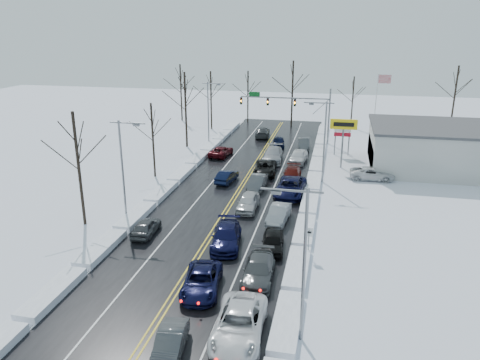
% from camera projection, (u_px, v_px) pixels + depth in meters
% --- Properties ---
extents(ground, '(160.00, 160.00, 0.00)m').
position_uv_depth(ground, '(227.00, 209.00, 44.59)').
color(ground, silver).
rests_on(ground, ground).
extents(road_surface, '(14.00, 84.00, 0.01)m').
position_uv_depth(road_surface, '(232.00, 201.00, 46.45)').
color(road_surface, black).
rests_on(road_surface, ground).
extents(snow_bank_left, '(1.56, 72.00, 0.53)m').
position_uv_depth(snow_bank_left, '(160.00, 196.00, 47.93)').
color(snow_bank_left, white).
rests_on(snow_bank_left, ground).
extents(snow_bank_right, '(1.56, 72.00, 0.53)m').
position_uv_depth(snow_bank_right, '(309.00, 207.00, 44.96)').
color(snow_bank_right, white).
rests_on(snow_bank_right, ground).
extents(traffic_signal_mast, '(13.28, 0.39, 8.00)m').
position_uv_depth(traffic_signal_mast, '(294.00, 105.00, 68.14)').
color(traffic_signal_mast, slate).
rests_on(traffic_signal_mast, ground).
extents(tires_plus_sign, '(3.20, 0.34, 6.00)m').
position_uv_depth(tires_plus_sign, '(344.00, 128.00, 55.78)').
color(tires_plus_sign, slate).
rests_on(tires_plus_sign, ground).
extents(used_vehicles_sign, '(2.20, 0.22, 4.65)m').
position_uv_depth(used_vehicles_sign, '(343.00, 131.00, 61.89)').
color(used_vehicles_sign, slate).
rests_on(used_vehicles_sign, ground).
extents(speed_limit_sign, '(0.55, 0.09, 2.35)m').
position_uv_depth(speed_limit_sign, '(309.00, 237.00, 35.05)').
color(speed_limit_sign, slate).
rests_on(speed_limit_sign, ground).
extents(flagpole, '(1.87, 1.20, 10.00)m').
position_uv_depth(flagpole, '(377.00, 103.00, 67.56)').
color(flagpole, silver).
rests_on(flagpole, ground).
extents(dealership_building, '(20.40, 12.40, 5.30)m').
position_uv_depth(dealership_building, '(457.00, 148.00, 55.75)').
color(dealership_building, beige).
rests_on(dealership_building, ground).
extents(streetlight_se, '(3.20, 0.25, 9.00)m').
position_uv_depth(streetlight_se, '(301.00, 254.00, 24.58)').
color(streetlight_se, slate).
rests_on(streetlight_se, ground).
extents(streetlight_ne, '(3.20, 0.25, 9.00)m').
position_uv_depth(streetlight_ne, '(323.00, 135.00, 50.55)').
color(streetlight_ne, slate).
rests_on(streetlight_ne, ground).
extents(streetlight_sw, '(3.20, 0.25, 9.00)m').
position_uv_depth(streetlight_sw, '(124.00, 162.00, 40.81)').
color(streetlight_sw, slate).
rests_on(streetlight_sw, ground).
extents(streetlight_nw, '(3.20, 0.25, 9.00)m').
position_uv_depth(streetlight_nw, '(209.00, 108.00, 66.79)').
color(streetlight_nw, slate).
rests_on(streetlight_nw, ground).
extents(tree_left_b, '(4.00, 4.00, 10.00)m').
position_uv_depth(tree_left_b, '(76.00, 147.00, 39.05)').
color(tree_left_b, '#2D231C').
rests_on(tree_left_b, ground).
extents(tree_left_c, '(3.40, 3.40, 8.50)m').
position_uv_depth(tree_left_c, '(152.00, 126.00, 52.18)').
color(tree_left_c, '#2D231C').
rests_on(tree_left_c, ground).
extents(tree_left_d, '(4.20, 4.20, 10.50)m').
position_uv_depth(tree_left_d, '(185.00, 95.00, 64.85)').
color(tree_left_d, '#2D231C').
rests_on(tree_left_d, ground).
extents(tree_left_e, '(3.80, 3.80, 9.50)m').
position_uv_depth(tree_left_e, '(211.00, 89.00, 76.13)').
color(tree_left_e, '#2D231C').
rests_on(tree_left_e, ground).
extents(tree_far_a, '(4.00, 4.00, 10.00)m').
position_uv_depth(tree_far_a, '(181.00, 82.00, 82.99)').
color(tree_far_a, '#2D231C').
rests_on(tree_far_a, ground).
extents(tree_far_b, '(3.60, 3.60, 9.00)m').
position_uv_depth(tree_far_b, '(248.00, 87.00, 81.79)').
color(tree_far_b, '#2D231C').
rests_on(tree_far_b, ground).
extents(tree_far_c, '(4.40, 4.40, 11.00)m').
position_uv_depth(tree_far_c, '(293.00, 81.00, 77.93)').
color(tree_far_c, '#2D231C').
rests_on(tree_far_c, ground).
extents(tree_far_d, '(3.40, 3.40, 8.50)m').
position_uv_depth(tree_far_d, '(353.00, 92.00, 77.92)').
color(tree_far_d, '#2D231C').
rests_on(tree_far_d, ground).
extents(tree_far_e, '(4.20, 4.20, 10.50)m').
position_uv_depth(tree_far_e, '(456.00, 86.00, 74.81)').
color(tree_far_e, '#2D231C').
rests_on(tree_far_e, ground).
extents(queued_car_1, '(1.89, 4.16, 1.32)m').
position_uv_depth(queued_car_1, '(171.00, 354.00, 25.06)').
color(queued_car_1, '#3E4143').
rests_on(queued_car_1, ground).
extents(queued_car_2, '(3.03, 5.40, 1.42)m').
position_uv_depth(queued_car_2, '(202.00, 291.00, 30.98)').
color(queued_car_2, black).
rests_on(queued_car_2, ground).
extents(queued_car_3, '(2.93, 5.67, 1.57)m').
position_uv_depth(queued_car_3, '(226.00, 245.00, 37.27)').
color(queued_car_3, black).
rests_on(queued_car_3, ground).
extents(queued_car_4, '(1.82, 4.48, 1.53)m').
position_uv_depth(queued_car_4, '(248.00, 210.00, 44.42)').
color(queued_car_4, '#BEBEC0').
rests_on(queued_car_4, ground).
extents(queued_car_5, '(1.73, 4.49, 1.46)m').
position_uv_depth(queued_car_5, '(257.00, 189.00, 50.03)').
color(queued_car_5, '#434548').
rests_on(queued_car_5, ground).
extents(queued_car_6, '(2.95, 5.62, 1.51)m').
position_uv_depth(queued_car_6, '(265.00, 174.00, 54.92)').
color(queued_car_6, black).
rests_on(queued_car_6, ground).
extents(queued_car_7, '(2.70, 6.00, 1.71)m').
position_uv_depth(queued_car_7, '(273.00, 161.00, 60.08)').
color(queued_car_7, '#989A9F').
rests_on(queued_car_7, ground).
extents(queued_car_8, '(2.14, 4.18, 1.36)m').
position_uv_depth(queued_car_8, '(279.00, 146.00, 67.28)').
color(queued_car_8, black).
rests_on(queued_car_8, ground).
extents(queued_car_10, '(3.04, 6.10, 1.66)m').
position_uv_depth(queued_car_10, '(239.00, 337.00, 26.42)').
color(queued_car_10, white).
rests_on(queued_car_10, ground).
extents(queued_car_11, '(2.32, 5.18, 1.48)m').
position_uv_depth(queued_car_11, '(258.00, 279.00, 32.32)').
color(queued_car_11, '#444749').
rests_on(queued_car_11, ground).
extents(queued_car_12, '(2.06, 4.29, 1.41)m').
position_uv_depth(queued_car_12, '(273.00, 250.00, 36.60)').
color(queued_car_12, black).
rests_on(queued_car_12, ground).
extents(queued_car_13, '(1.91, 4.54, 1.46)m').
position_uv_depth(queued_car_13, '(279.00, 221.00, 41.78)').
color(queued_car_13, gray).
rests_on(queued_car_13, ground).
extents(queued_car_14, '(3.16, 6.26, 1.70)m').
position_uv_depth(queued_car_14, '(290.00, 195.00, 48.20)').
color(queued_car_14, black).
rests_on(queued_car_14, ground).
extents(queued_car_15, '(1.96, 4.69, 1.35)m').
position_uv_depth(queued_car_15, '(292.00, 180.00, 52.87)').
color(queued_car_15, '#450D09').
rests_on(queued_car_15, ground).
extents(queued_car_16, '(2.42, 5.01, 1.65)m').
position_uv_depth(queued_car_16, '(298.00, 163.00, 59.40)').
color(queued_car_16, silver).
rests_on(queued_car_16, ground).
extents(queued_car_17, '(1.98, 4.47, 1.43)m').
position_uv_depth(queued_car_17, '(303.00, 149.00, 66.02)').
color(queued_car_17, '#444649').
rests_on(queued_car_17, ground).
extents(oncoming_car_0, '(1.97, 4.22, 1.34)m').
position_uv_depth(oncoming_car_0, '(227.00, 182.00, 52.15)').
color(oncoming_car_0, black).
rests_on(oncoming_car_0, ground).
extents(oncoming_car_1, '(2.74, 5.03, 1.34)m').
position_uv_depth(oncoming_car_1, '(221.00, 156.00, 62.38)').
color(oncoming_car_1, '#45090F').
rests_on(oncoming_car_1, ground).
extents(oncoming_car_2, '(2.67, 5.42, 1.52)m').
position_uv_depth(oncoming_car_2, '(262.00, 137.00, 72.98)').
color(oncoming_car_2, '#393C3E').
rests_on(oncoming_car_2, ground).
extents(oncoming_car_3, '(1.79, 4.10, 1.38)m').
position_uv_depth(oncoming_car_3, '(146.00, 234.00, 39.23)').
color(oncoming_car_3, '#424447').
rests_on(oncoming_car_3, ground).
extents(parked_car_0, '(5.01, 2.33, 1.39)m').
position_uv_depth(parked_car_0, '(372.00, 179.00, 53.01)').
color(parked_car_0, silver).
rests_on(parked_car_0, ground).
extents(parked_car_1, '(2.30, 5.10, 1.45)m').
position_uv_depth(parked_car_1, '(395.00, 174.00, 55.07)').
color(parked_car_1, white).
rests_on(parked_car_1, ground).
extents(parked_car_2, '(1.64, 4.02, 1.37)m').
position_uv_depth(parked_car_2, '(377.00, 158.00, 61.46)').
color(parked_car_2, black).
rests_on(parked_car_2, ground).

